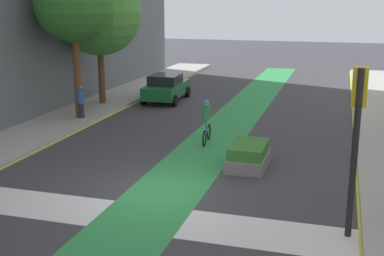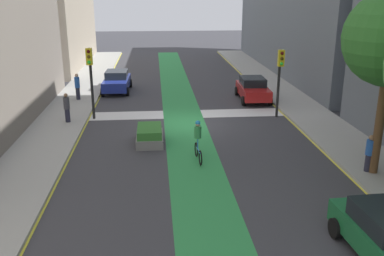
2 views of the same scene
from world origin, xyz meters
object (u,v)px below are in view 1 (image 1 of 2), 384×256
Objects in this scene: traffic_signal_near_right at (357,120)px; street_tree_near at (73,3)px; car_green_left_far at (166,87)px; cyclist_in_lane at (206,121)px; pedestrian_sidewalk_left_a at (81,102)px; street_tree_far at (99,12)px; median_planter at (248,156)px.

street_tree_near is (-12.67, 9.31, 2.62)m from traffic_signal_near_right.
traffic_signal_near_right is 0.99× the size of car_green_left_far.
pedestrian_sidewalk_left_a is (-6.91, 2.20, -0.02)m from cyclist_in_lane.
car_green_left_far is at bearing 119.49° from cyclist_in_lane.
street_tree_far reaches higher than median_planter.
pedestrian_sidewalk_left_a is at bearing -79.65° from street_tree_far.
street_tree_near reaches higher than car_green_left_far.
street_tree_far is (-0.67, 3.65, 4.16)m from pedestrian_sidewalk_left_a.
median_planter is at bearing -27.15° from street_tree_near.
median_planter is (9.77, -8.29, -4.71)m from street_tree_far.
median_planter is at bearing -27.05° from pedestrian_sidewalk_left_a.
median_planter is (6.78, -10.55, -0.40)m from car_green_left_far.
street_tree_far is at bearing 142.32° from cyclist_in_lane.
cyclist_in_lane is 7.25m from pedestrian_sidewalk_left_a.
cyclist_in_lane is at bearing -17.69° from pedestrian_sidewalk_left_a.
cyclist_in_lane is at bearing -37.68° from street_tree_far.
street_tree_near is (-0.19, 0.12, 4.64)m from pedestrian_sidewalk_left_a.
pedestrian_sidewalk_left_a is 4.64m from street_tree_near.
street_tree_near is at bearing 161.90° from cyclist_in_lane.
street_tree_near is at bearing 148.28° from pedestrian_sidewalk_left_a.
car_green_left_far is 9.32m from cyclist_in_lane.
street_tree_near is at bearing 143.70° from traffic_signal_near_right.
traffic_signal_near_right is at bearing -56.06° from car_green_left_far.
traffic_signal_near_right is 15.64m from pedestrian_sidewalk_left_a.
street_tree_near is (-2.51, -5.79, 4.79)m from car_green_left_far.
pedestrian_sidewalk_left_a is at bearing 143.64° from traffic_signal_near_right.
traffic_signal_near_right is 2.28× the size of cyclist_in_lane.
car_green_left_far is at bearing 68.53° from pedestrian_sidewalk_left_a.
traffic_signal_near_right reaches higher than car_green_left_far.
street_tree_near is 1.00× the size of street_tree_far.
street_tree_near is at bearing -113.43° from car_green_left_far.
traffic_signal_near_right is 0.58× the size of street_tree_near.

